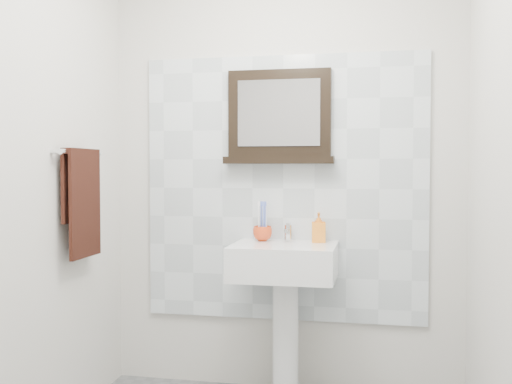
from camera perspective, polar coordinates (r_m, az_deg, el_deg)
back_wall at (r=3.41m, az=2.67°, el=2.03°), size 2.00×0.01×2.50m
front_wall at (r=1.28m, az=-12.62°, el=1.58°), size 2.00×0.01×2.50m
left_wall at (r=2.73m, az=-22.40°, el=1.80°), size 0.01×2.20×2.50m
splashback at (r=3.40m, az=2.63°, el=0.35°), size 1.60×0.02×1.50m
pedestal_sink at (r=3.23m, az=2.72°, el=-8.21°), size 0.55×0.44×0.96m
toothbrush_cup at (r=3.33m, az=0.62°, el=-3.97°), size 0.14×0.14×0.08m
toothbrushes at (r=3.32m, az=0.67°, el=-2.58°), size 0.05×0.04×0.21m
soap_dispenser at (r=3.29m, az=5.99°, el=-3.36°), size 0.08×0.08×0.16m
framed_mirror at (r=3.38m, az=2.23°, el=6.92°), size 0.62×0.11×0.53m
towel_bar at (r=3.15m, az=-16.39°, el=3.62°), size 0.07×0.40×0.03m
hand_towel at (r=3.15m, az=-16.24°, el=-0.20°), size 0.06×0.30×0.55m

